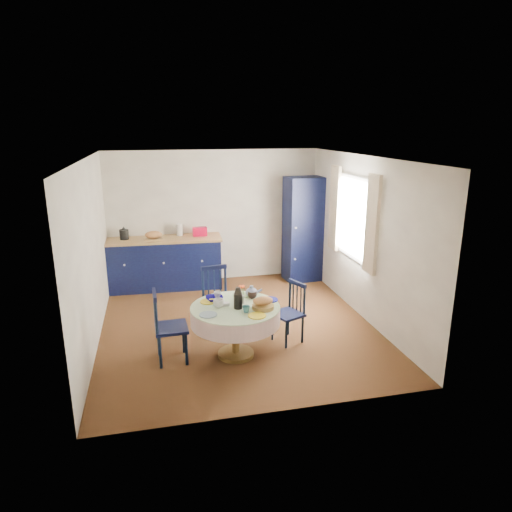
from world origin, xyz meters
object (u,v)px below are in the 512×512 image
Objects in this scene: chair_left at (168,326)px; cobalt_bowl at (214,299)px; chair_right at (290,312)px; mug_b at (246,309)px; mug_c at (252,295)px; kitchen_counter at (164,262)px; mug_a at (218,303)px; mug_d at (218,295)px; dining_table at (236,315)px; chair_far at (217,299)px; pantry_cabinet at (303,229)px.

chair_left reaches higher than cobalt_bowl.
chair_right is 1.09m from cobalt_bowl.
mug_b is 0.49m from mug_c.
kitchen_counter is at bearing -171.05° from chair_right.
kitchen_counter is 2.95m from mug_a.
mug_b is at bearing -55.33° from cobalt_bowl.
mug_a reaches higher than mug_b.
chair_left is at bearing -162.70° from cobalt_bowl.
mug_b is 0.94× the size of mug_d.
mug_b is at bearing -63.76° from mug_d.
chair_right is at bearing -55.82° from kitchen_counter.
mug_a is (-0.22, 0.03, 0.17)m from dining_table.
chair_right is 8.71× the size of mug_d.
chair_left is 0.78m from mug_d.
chair_right is at bearing 0.49° from cobalt_bowl.
kitchen_counter is 2.89m from mug_c.
chair_left is at bearing -105.73° from chair_right.
mug_a is 0.40m from mug_b.
chair_right reaches higher than mug_b.
chair_left is at bearing -141.66° from chair_far.
cobalt_bowl is at bearing -74.62° from chair_left.
pantry_cabinet is 20.45× the size of mug_d.
chair_left is 7.59× the size of mug_c.
mug_c is at bearing -66.05° from chair_far.
chair_far is 1.12× the size of chair_right.
mug_b is at bearing -71.25° from kitchen_counter.
cobalt_bowl is at bearing 177.96° from mug_c.
pantry_cabinet is at bearing 0.18° from kitchen_counter.
mug_b reaches higher than cobalt_bowl.
chair_left is at bearing -139.91° from pantry_cabinet.
chair_far is 7.62× the size of mug_c.
mug_c is (-1.57, -2.55, -0.26)m from pantry_cabinet.
chair_right is at bearing -117.44° from pantry_cabinet.
kitchen_counter is 2.84m from chair_left.
mug_a is 0.53m from mug_c.
chair_right is at bearing -40.76° from chair_far.
chair_right is at bearing 2.87° from mug_c.
mug_b is at bearing -108.39° from chair_left.
chair_left is 4.13× the size of cobalt_bowl.
pantry_cabinet is at bearing 59.82° from mug_b.
chair_right is at bearing 18.24° from dining_table.
mug_d is 0.10m from cobalt_bowl.
kitchen_counter is 15.70× the size of mug_a.
chair_right is 3.71× the size of cobalt_bowl.
chair_left is 1.11× the size of chair_right.
mug_a is at bearing -105.24° from chair_far.
kitchen_counter is 2.25× the size of chair_far.
dining_table reaches higher than mug_d.
chair_far is (-0.13, 0.85, -0.10)m from dining_table.
mug_c is at bearing -2.04° from cobalt_bowl.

